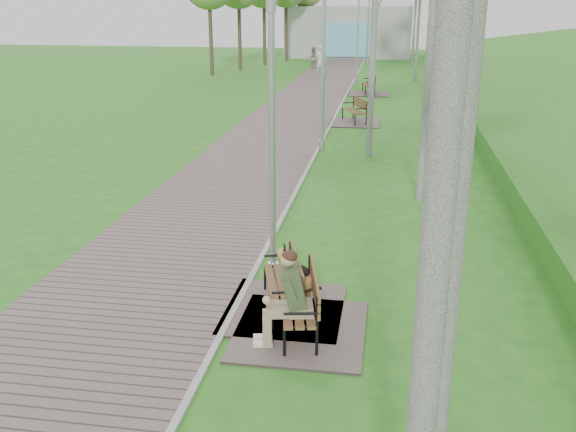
% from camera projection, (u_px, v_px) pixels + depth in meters
% --- Properties ---
extents(walkway, '(3.50, 67.00, 0.04)m').
position_uv_depth(walkway, '(290.00, 118.00, 25.69)').
color(walkway, '#685754').
rests_on(walkway, ground).
extents(kerb, '(0.10, 67.00, 0.05)m').
position_uv_depth(kerb, '(334.00, 119.00, 25.42)').
color(kerb, '#999993').
rests_on(kerb, ground).
extents(building_north, '(10.00, 5.20, 4.00)m').
position_uv_depth(building_north, '(349.00, 32.00, 52.56)').
color(building_north, '#9E9E99').
rests_on(building_north, ground).
extents(bench_main, '(1.85, 2.06, 1.62)m').
position_uv_depth(bench_main, '(293.00, 304.00, 9.11)').
color(bench_main, '#685754').
rests_on(bench_main, ground).
extents(bench_second, '(1.78, 1.98, 1.09)m').
position_uv_depth(bench_second, '(282.00, 298.00, 9.86)').
color(bench_second, '#685754').
rests_on(bench_second, ground).
extents(bench_third, '(1.90, 2.11, 1.17)m').
position_uv_depth(bench_third, '(354.00, 117.00, 24.75)').
color(bench_third, '#685754').
rests_on(bench_third, ground).
extents(bench_far, '(1.94, 2.16, 1.19)m').
position_uv_depth(bench_far, '(369.00, 90.00, 32.29)').
color(bench_far, '#685754').
rests_on(bench_far, ground).
extents(lamp_post_near, '(0.18, 0.18, 4.61)m').
position_uv_depth(lamp_post_near, '(272.00, 156.00, 10.42)').
color(lamp_post_near, '#A3A5AB').
rests_on(lamp_post_near, ground).
extents(lamp_post_second, '(0.20, 0.20, 5.30)m').
position_uv_depth(lamp_post_second, '(323.00, 71.00, 19.63)').
color(lamp_post_second, '#A3A5AB').
rests_on(lamp_post_second, ground).
extents(lamp_post_third, '(0.18, 0.18, 4.79)m').
position_uv_depth(lamp_post_third, '(357.00, 42.00, 36.32)').
color(lamp_post_third, '#A3A5AB').
rests_on(lamp_post_third, ground).
extents(lamp_post_far, '(0.18, 0.18, 4.60)m').
position_uv_depth(lamp_post_far, '(368.00, 33.00, 47.98)').
color(lamp_post_far, '#A3A5AB').
rests_on(lamp_post_far, ground).
extents(pedestrian_near, '(0.78, 0.60, 1.93)m').
position_uv_depth(pedestrian_near, '(321.00, 61.00, 39.21)').
color(pedestrian_near, silver).
rests_on(pedestrian_near, ground).
extents(pedestrian_far, '(0.81, 0.68, 1.48)m').
position_uv_depth(pedestrian_far, '(313.00, 58.00, 43.52)').
color(pedestrian_far, gray).
rests_on(pedestrian_far, ground).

